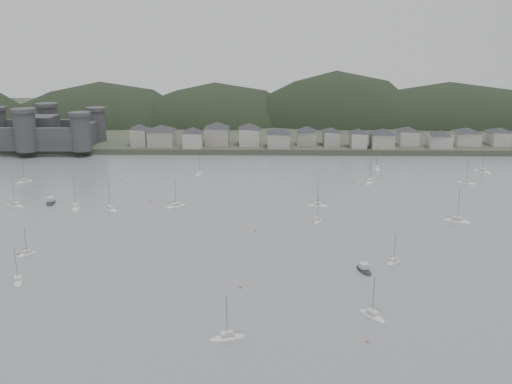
{
  "coord_description": "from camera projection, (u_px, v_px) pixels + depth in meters",
  "views": [
    {
      "loc": [
        4.11,
        -129.42,
        61.7
      ],
      "look_at": [
        0.0,
        75.0,
        6.0
      ],
      "focal_mm": 40.91,
      "sensor_mm": 36.0,
      "label": 1
    }
  ],
  "objects": [
    {
      "name": "forested_ridge",
      "position": [
        269.0,
        142.0,
        403.89
      ],
      "size": [
        851.55,
        103.94,
        102.57
      ],
      "color": "black",
      "rests_on": "ground"
    },
    {
      "name": "moored_fleet",
      "position": [
        235.0,
        214.0,
        205.62
      ],
      "size": [
        248.37,
        165.91,
        13.45
      ],
      "color": "silver",
      "rests_on": "ground"
    },
    {
      "name": "motor_launch_near",
      "position": [
        364.0,
        270.0,
        156.62
      ],
      "size": [
        4.75,
        8.14,
        3.84
      ],
      "rotation": [
        0.0,
        0.0,
        0.28
      ],
      "color": "black",
      "rests_on": "ground"
    },
    {
      "name": "mooring_buoys",
      "position": [
        210.0,
        226.0,
        192.52
      ],
      "size": [
        109.66,
        136.56,
        0.7
      ],
      "color": "#CD6344",
      "rests_on": "ground"
    },
    {
      "name": "castle",
      "position": [
        38.0,
        131.0,
        314.03
      ],
      "size": [
        66.0,
        43.0,
        20.0
      ],
      "color": "#373739",
      "rests_on": "far_shore_land"
    },
    {
      "name": "ground",
      "position": [
        250.0,
        297.0,
        141.14
      ],
      "size": [
        900.0,
        900.0,
        0.0
      ],
      "primitive_type": "plane",
      "color": "slate",
      "rests_on": "ground"
    },
    {
      "name": "motor_launch_far",
      "position": [
        51.0,
        202.0,
        219.18
      ],
      "size": [
        4.89,
        9.3,
        4.09
      ],
      "rotation": [
        0.0,
        0.0,
        3.34
      ],
      "color": "black",
      "rests_on": "ground"
    },
    {
      "name": "far_shore_land",
      "position": [
        262.0,
        119.0,
        425.32
      ],
      "size": [
        900.0,
        250.0,
        3.0
      ],
      "primitive_type": "cube",
      "color": "#383D2D",
      "rests_on": "ground"
    },
    {
      "name": "waterfront_town",
      "position": [
        354.0,
        135.0,
        314.75
      ],
      "size": [
        451.48,
        28.46,
        12.92
      ],
      "color": "#99988C",
      "rests_on": "far_shore_land"
    },
    {
      "name": "sailboat_lead",
      "position": [
        25.0,
        182.0,
        250.47
      ],
      "size": [
        6.59,
        7.63,
        10.54
      ],
      "rotation": [
        0.0,
        0.0,
        5.64
      ],
      "color": "silver",
      "rests_on": "ground"
    }
  ]
}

